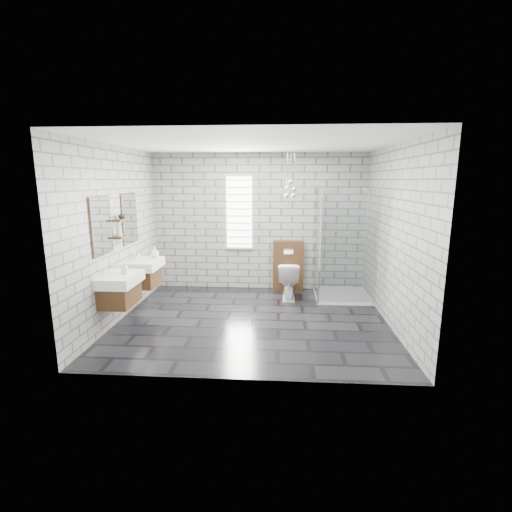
# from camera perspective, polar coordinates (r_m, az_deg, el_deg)

# --- Properties ---
(floor) EXTENTS (4.20, 3.60, 0.02)m
(floor) POSITION_cam_1_polar(r_m,az_deg,el_deg) (5.97, -0.54, -9.88)
(floor) COLOR black
(floor) RESTS_ON ground
(ceiling) EXTENTS (4.20, 3.60, 0.02)m
(ceiling) POSITION_cam_1_polar(r_m,az_deg,el_deg) (5.59, -0.60, 17.07)
(ceiling) COLOR white
(ceiling) RESTS_ON wall_back
(wall_back) EXTENTS (4.20, 0.02, 2.70)m
(wall_back) POSITION_cam_1_polar(r_m,az_deg,el_deg) (7.41, 0.51, 5.19)
(wall_back) COLOR #9C9B96
(wall_back) RESTS_ON floor
(wall_front) EXTENTS (4.20, 0.02, 2.70)m
(wall_front) POSITION_cam_1_polar(r_m,az_deg,el_deg) (3.85, -2.64, -0.83)
(wall_front) COLOR #9C9B96
(wall_front) RESTS_ON floor
(wall_left) EXTENTS (0.02, 3.60, 2.70)m
(wall_left) POSITION_cam_1_polar(r_m,az_deg,el_deg) (6.15, -20.59, 3.13)
(wall_left) COLOR #9C9B96
(wall_left) RESTS_ON floor
(wall_right) EXTENTS (0.02, 3.60, 2.70)m
(wall_right) POSITION_cam_1_polar(r_m,az_deg,el_deg) (5.85, 20.53, 2.73)
(wall_right) COLOR #9C9B96
(wall_right) RESTS_ON floor
(vanity_left) EXTENTS (0.47, 0.70, 1.57)m
(vanity_left) POSITION_cam_1_polar(r_m,az_deg,el_deg) (5.70, -20.51, -3.58)
(vanity_left) COLOR #492C16
(vanity_left) RESTS_ON wall_left
(vanity_right) EXTENTS (0.47, 0.70, 1.57)m
(vanity_right) POSITION_cam_1_polar(r_m,az_deg,el_deg) (6.60, -16.99, -1.35)
(vanity_right) COLOR #492C16
(vanity_right) RESTS_ON wall_left
(shelf_lower) EXTENTS (0.14, 0.30, 0.03)m
(shelf_lower) POSITION_cam_1_polar(r_m,az_deg,el_deg) (6.08, -20.07, 2.79)
(shelf_lower) COLOR #492C16
(shelf_lower) RESTS_ON wall_left
(shelf_upper) EXTENTS (0.14, 0.30, 0.03)m
(shelf_upper) POSITION_cam_1_polar(r_m,az_deg,el_deg) (6.05, -20.24, 5.22)
(shelf_upper) COLOR #492C16
(shelf_upper) RESTS_ON wall_left
(window) EXTENTS (0.56, 0.05, 1.48)m
(window) POSITION_cam_1_polar(r_m,az_deg,el_deg) (7.40, -2.61, 6.72)
(window) COLOR white
(window) RESTS_ON wall_back
(cistern_panel) EXTENTS (0.60, 0.20, 1.00)m
(cistern_panel) POSITION_cam_1_polar(r_m,az_deg,el_deg) (7.44, 4.97, -1.48)
(cistern_panel) COLOR #492C16
(cistern_panel) RESTS_ON floor
(flush_plate) EXTENTS (0.18, 0.01, 0.12)m
(flush_plate) POSITION_cam_1_polar(r_m,az_deg,el_deg) (7.27, 5.02, 0.64)
(flush_plate) COLOR silver
(flush_plate) RESTS_ON cistern_panel
(shower_enclosure) EXTENTS (1.00, 1.00, 2.03)m
(shower_enclosure) POSITION_cam_1_polar(r_m,az_deg,el_deg) (7.01, 12.54, -2.49)
(shower_enclosure) COLOR white
(shower_enclosure) RESTS_ON floor
(pendant_cluster) EXTENTS (0.23, 0.25, 0.84)m
(pendant_cluster) POSITION_cam_1_polar(r_m,az_deg,el_deg) (6.91, 5.32, 10.22)
(pendant_cluster) COLOR silver
(pendant_cluster) RESTS_ON ceiling
(toilet) EXTENTS (0.39, 0.68, 0.69)m
(toilet) POSITION_cam_1_polar(r_m,az_deg,el_deg) (6.96, 5.02, -3.70)
(toilet) COLOR white
(toilet) RESTS_ON floor
(soap_bottle_a) EXTENTS (0.09, 0.09, 0.18)m
(soap_bottle_a) POSITION_cam_1_polar(r_m,az_deg,el_deg) (5.66, -19.55, -1.73)
(soap_bottle_a) COLOR #B2B2B2
(soap_bottle_a) RESTS_ON vanity_left
(soap_bottle_b) EXTENTS (0.15, 0.15, 0.19)m
(soap_bottle_b) POSITION_cam_1_polar(r_m,az_deg,el_deg) (6.70, -15.33, 0.57)
(soap_bottle_b) COLOR #B2B2B2
(soap_bottle_b) RESTS_ON vanity_right
(soap_bottle_c) EXTENTS (0.11, 0.11, 0.24)m
(soap_bottle_c) POSITION_cam_1_polar(r_m,az_deg,el_deg) (5.99, -20.35, 3.93)
(soap_bottle_c) COLOR #B2B2B2
(soap_bottle_c) RESTS_ON shelf_lower
(vase) EXTENTS (0.11, 0.11, 0.11)m
(vase) POSITION_cam_1_polar(r_m,az_deg,el_deg) (6.09, -19.97, 5.92)
(vase) COLOR #B2B2B2
(vase) RESTS_ON shelf_upper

